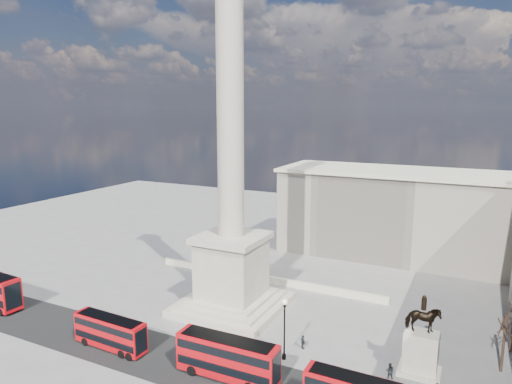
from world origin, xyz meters
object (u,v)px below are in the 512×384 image
at_px(nelsons_column, 231,220).
at_px(victorian_lamp, 284,324).
at_px(red_bus_b, 228,358).
at_px(equestrian_statue, 421,347).
at_px(pedestrian_crossing, 303,342).
at_px(red_bus_a, 111,332).
at_px(pedestrian_standing, 389,371).

relative_size(nelsons_column, victorian_lamp, 6.89).
relative_size(red_bus_b, victorian_lamp, 1.56).
bearing_deg(equestrian_statue, pedestrian_crossing, -176.82).
relative_size(red_bus_b, pedestrian_crossing, 6.48).
xyz_separation_m(nelsons_column, red_bus_a, (-7.41, -16.15, -10.86)).
bearing_deg(red_bus_b, pedestrian_standing, 25.53).
height_order(pedestrian_standing, pedestrian_crossing, pedestrian_crossing).
height_order(nelsons_column, equestrian_statue, nelsons_column).
relative_size(red_bus_a, red_bus_b, 0.87).
xyz_separation_m(victorian_lamp, equestrian_statue, (14.17, 3.77, -1.11)).
height_order(nelsons_column, red_bus_b, nelsons_column).
height_order(red_bus_a, equestrian_statue, equestrian_statue).
height_order(nelsons_column, red_bus_a, nelsons_column).
distance_m(nelsons_column, equestrian_statue, 28.40).
bearing_deg(pedestrian_crossing, pedestrian_standing, -147.32).
relative_size(nelsons_column, equestrian_statue, 5.56).
bearing_deg(nelsons_column, victorian_lamp, -37.65).
bearing_deg(pedestrian_standing, red_bus_a, 7.97).
distance_m(red_bus_a, red_bus_b, 15.55).
relative_size(equestrian_statue, pedestrian_standing, 5.19).
relative_size(red_bus_b, equestrian_statue, 1.25).
xyz_separation_m(nelsons_column, victorian_lamp, (11.94, -9.21, -8.66)).
distance_m(nelsons_column, pedestrian_standing, 27.39).
distance_m(red_bus_b, equestrian_statue, 20.55).
bearing_deg(red_bus_a, victorian_lamp, 21.75).
xyz_separation_m(victorian_lamp, pedestrian_crossing, (1.12, 3.04, -3.39)).
height_order(nelsons_column, pedestrian_standing, nelsons_column).
height_order(nelsons_column, pedestrian_crossing, nelsons_column).
distance_m(victorian_lamp, pedestrian_crossing, 4.69).
distance_m(red_bus_a, victorian_lamp, 20.68).
relative_size(victorian_lamp, pedestrian_crossing, 4.16).
height_order(victorian_lamp, pedestrian_standing, victorian_lamp).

